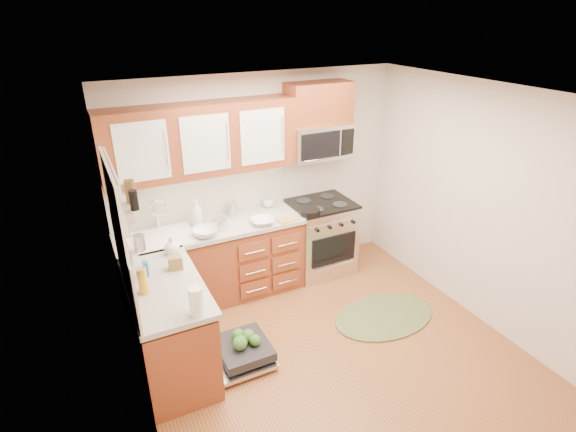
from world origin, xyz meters
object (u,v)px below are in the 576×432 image
skillet (310,211)px  stock_pot (219,224)px  upper_cabinets (201,140)px  cutting_board (288,219)px  cup (268,203)px  dishwasher (240,353)px  rug (384,316)px  bowl_a (263,221)px  bowl_b (205,232)px  microwave (319,141)px  sink (165,247)px  range (321,237)px  paper_towel_roll (196,301)px

skillet → stock_pot: stock_pot is taller
stock_pot → upper_cabinets: bearing=106.9°
stock_pot → cutting_board: size_ratio=0.71×
skillet → cup: cup is taller
dishwasher → rug: bearing=-2.3°
bowl_a → cup: cup is taller
dishwasher → cup: (0.92, 1.35, 0.88)m
cutting_board → bowl_a: 0.30m
cutting_board → bowl_b: bowl_b is taller
cup → microwave: bearing=-9.2°
skillet → cup: 0.54m
sink → stock_pot: bearing=-6.0°
range → stock_pot: stock_pot is taller
rug → range: bearing=96.7°
skillet → bowl_a: 0.59m
range → skillet: 0.61m
range → cup: size_ratio=7.06×
cutting_board → range: bearing=20.2°
range → sink: size_ratio=1.53×
microwave → sink: size_ratio=1.23×
stock_pot → bowl_b: 0.22m
sink → skillet: bearing=-6.6°
dishwasher → skillet: bearing=36.4°
paper_towel_roll → cup: size_ratio=1.80×
skillet → cup: (-0.34, 0.42, 0.01)m
paper_towel_roll → bowl_a: paper_towel_roll is taller
sink → cutting_board: size_ratio=2.46×
stock_pot → bowl_a: (0.47, -0.11, -0.02)m
bowl_a → sink: bearing=170.9°
upper_cabinets → microwave: size_ratio=2.70×
paper_towel_roll → bowl_b: size_ratio=0.88×
rug → skillet: size_ratio=4.88×
stock_pot → bowl_a: 0.48m
stock_pot → paper_towel_roll: (-0.64, -1.38, 0.07)m
upper_cabinets → cutting_board: (0.83, -0.35, -0.94)m
cutting_board → skillet: bearing=1.7°
microwave → bowl_b: size_ratio=2.76×
dishwasher → range: bearing=36.3°
upper_cabinets → sink: 1.21m
paper_towel_roll → stock_pot: bearing=65.1°
range → rug: bearing=-83.3°
stock_pot → cup: bearing=22.1°
paper_towel_roll → bowl_a: size_ratio=0.93×
cutting_board → cup: size_ratio=1.87×
microwave → sink: microwave is taller
range → microwave: size_ratio=1.25×
skillet → cutting_board: skillet is taller
dishwasher → skillet: 1.79m
skillet → cutting_board: bearing=-178.3°
upper_cabinets → bowl_a: (0.54, -0.32, -0.92)m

